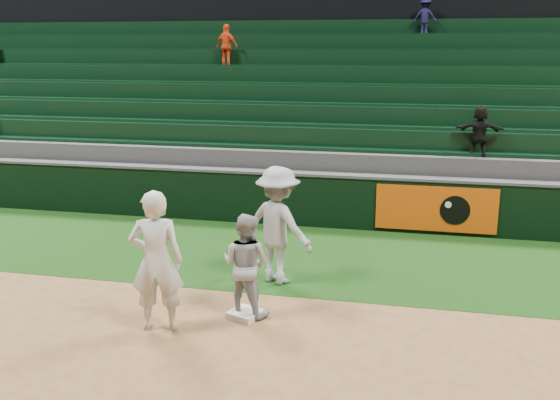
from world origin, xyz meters
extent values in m
plane|color=brown|center=(0.00, 0.00, 0.00)|extent=(70.00, 70.00, 0.00)
cube|color=black|center=(0.00, 3.00, 0.00)|extent=(36.00, 4.20, 0.01)
cube|color=silver|center=(0.07, -0.03, 0.05)|extent=(0.56, 0.56, 0.10)
imported|color=silver|center=(-1.06, -0.68, 1.05)|extent=(0.87, 0.68, 2.10)
imported|color=#95989E|center=(0.05, 0.10, 0.81)|extent=(0.91, 0.78, 1.61)
imported|color=#9C9EA9|center=(0.24, 1.53, 1.04)|extent=(1.54, 1.26, 2.07)
cube|color=black|center=(0.00, 5.20, 0.60)|extent=(36.00, 0.35, 1.20)
cube|color=#D84C0A|center=(3.00, 5.01, 0.60)|extent=(2.60, 0.05, 1.00)
cylinder|color=black|center=(3.40, 4.98, 0.60)|extent=(0.64, 0.02, 0.64)
cylinder|color=white|center=(3.25, 4.96, 0.72)|extent=(0.14, 0.02, 0.14)
cube|color=#424244|center=(0.00, 5.20, 1.22)|extent=(36.00, 0.40, 0.06)
cube|color=#363538|center=(0.00, 5.92, 0.82)|extent=(36.00, 0.85, 1.65)
cube|color=black|center=(0.00, 6.18, 1.90)|extent=(36.00, 0.14, 0.50)
cube|color=black|center=(0.00, 6.01, 1.69)|extent=(36.00, 0.45, 0.08)
cube|color=#363538|center=(0.00, 6.78, 1.05)|extent=(36.00, 0.85, 2.10)
cube|color=black|center=(0.00, 7.03, 2.35)|extent=(36.00, 0.14, 0.50)
cube|color=black|center=(0.00, 6.86, 2.14)|extent=(36.00, 0.45, 0.08)
cube|color=#363538|center=(0.00, 7.62, 1.27)|extent=(36.00, 0.85, 2.55)
cube|color=black|center=(0.00, 7.88, 2.80)|extent=(36.00, 0.14, 0.50)
cube|color=black|center=(0.00, 7.71, 2.59)|extent=(36.00, 0.45, 0.08)
cube|color=#363538|center=(0.00, 8.47, 1.50)|extent=(36.00, 0.85, 3.00)
cube|color=black|center=(0.00, 8.73, 3.25)|extent=(36.00, 0.14, 0.50)
cube|color=black|center=(0.00, 8.56, 3.04)|extent=(36.00, 0.45, 0.08)
cube|color=#363538|center=(0.00, 9.32, 1.73)|extent=(36.00, 0.85, 3.45)
cube|color=black|center=(0.00, 9.58, 3.70)|extent=(36.00, 0.14, 0.50)
cube|color=black|center=(0.00, 9.41, 3.49)|extent=(36.00, 0.45, 0.08)
cube|color=#363538|center=(0.00, 10.18, 1.95)|extent=(36.00, 0.85, 3.90)
cube|color=black|center=(0.00, 10.43, 4.15)|extent=(36.00, 0.14, 0.50)
cube|color=black|center=(0.00, 10.26, 3.94)|extent=(36.00, 0.45, 0.08)
cube|color=#363538|center=(0.00, 11.02, 2.17)|extent=(36.00, 0.85, 4.35)
cube|color=black|center=(0.00, 11.28, 4.60)|extent=(36.00, 0.14, 0.50)
cube|color=black|center=(0.00, 11.11, 4.39)|extent=(36.00, 0.45, 0.08)
imported|color=#E94016|center=(-3.03, 9.28, 4.07)|extent=(0.78, 0.51, 1.23)
imported|color=black|center=(3.87, 5.88, 2.22)|extent=(1.09, 0.44, 1.14)
imported|color=#131037|center=(2.56, 10.98, 4.90)|extent=(0.76, 0.51, 1.09)
camera|label=1|loc=(2.52, -8.59, 4.06)|focal=40.00mm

